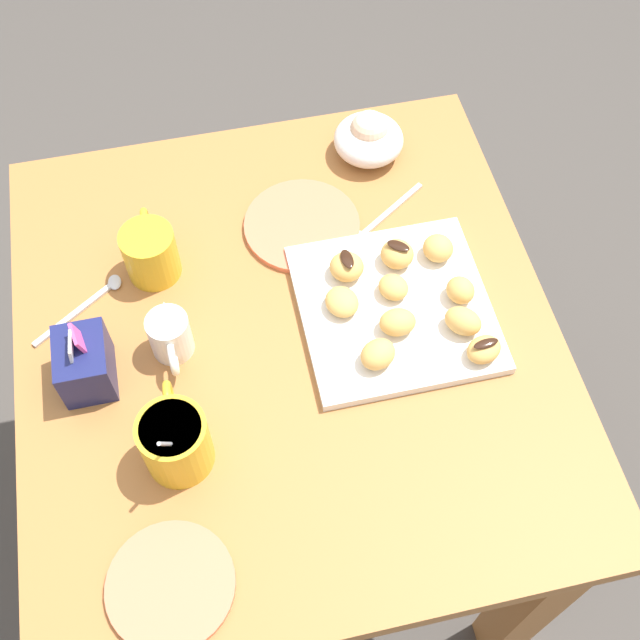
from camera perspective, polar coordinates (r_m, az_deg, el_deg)
ground_plane at (r=1.84m, az=-1.50°, el=-12.76°), size 8.00×8.00×0.00m
dining_table at (r=1.31m, az=-2.06°, el=-4.44°), size 0.85×0.78×0.73m
pastry_plate_square at (r=1.19m, az=5.28°, el=0.85°), size 0.28×0.28×0.02m
coffee_mug_mustard_left at (r=1.06m, az=-10.20°, el=-8.34°), size 0.13×0.09×0.15m
coffee_mug_mustard_right at (r=1.23m, az=-11.92°, el=4.79°), size 0.12×0.08×0.09m
cream_pitcher_white at (r=1.15m, az=-10.55°, el=-1.05°), size 0.10×0.06×0.07m
sugar_caddy at (r=1.15m, az=-16.27°, el=-2.95°), size 0.09×0.07×0.11m
ice_cream_bowl at (r=1.37m, az=3.46°, el=12.75°), size 0.12×0.12×0.09m
saucer_coral_left at (r=1.28m, az=-1.29°, el=6.70°), size 0.18×0.18×0.01m
saucer_coral_right at (r=1.05m, az=-10.50°, el=-17.94°), size 0.16×0.16×0.01m
loose_spoon_near_saucer at (r=1.25m, az=-15.96°, el=1.23°), size 0.10×0.14×0.01m
loose_spoon_by_plate at (r=1.29m, az=4.20°, el=7.05°), size 0.10×0.14×0.01m
beignet_0 at (r=1.12m, az=4.11°, el=-2.42°), size 0.06×0.07×0.04m
beignet_1 at (r=1.15m, az=5.50°, el=-0.15°), size 0.04×0.05×0.04m
beignet_2 at (r=1.20m, az=1.90°, el=3.78°), size 0.05×0.05×0.04m
chocolate_drizzle_2 at (r=1.18m, az=1.92°, el=4.33°), size 0.04×0.02×0.00m
beignet_3 at (r=1.17m, az=1.56°, el=1.29°), size 0.07×0.06×0.03m
beignet_4 at (r=1.16m, az=10.07°, el=-0.07°), size 0.07×0.07×0.04m
beignet_5 at (r=1.19m, az=9.83°, el=2.25°), size 0.05×0.05×0.04m
beignet_6 at (r=1.23m, az=8.34°, el=5.04°), size 0.06×0.05×0.04m
beignet_7 at (r=1.19m, az=5.20°, el=2.32°), size 0.06×0.06×0.03m
beignet_8 at (r=1.15m, az=11.50°, el=-2.05°), size 0.06×0.06×0.03m
chocolate_drizzle_8 at (r=1.13m, az=11.64°, el=-1.64°), size 0.02×0.04×0.00m
beignet_9 at (r=1.22m, az=5.47°, el=4.65°), size 0.07×0.07×0.04m
chocolate_drizzle_9 at (r=1.20m, az=5.55°, el=5.24°), size 0.03×0.04×0.00m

